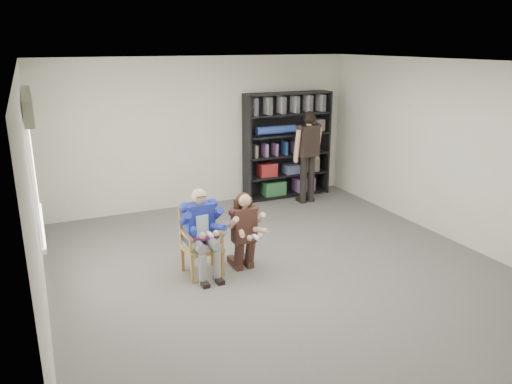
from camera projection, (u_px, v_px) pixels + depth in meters
name	position (u px, v px, depth m)	size (l,w,h in m)	color
room_shell	(290.00, 176.00, 6.35)	(6.00, 7.00, 2.80)	silver
floor	(288.00, 276.00, 6.76)	(6.00, 7.00, 0.01)	#5F5D59
window_left	(34.00, 164.00, 5.99)	(0.16, 2.00, 1.75)	white
armchair	(202.00, 242.00, 6.69)	(0.54, 0.52, 0.93)	#AD8448
seated_man	(201.00, 232.00, 6.65)	(0.52, 0.73, 1.21)	navy
kneeling_woman	(245.00, 232.00, 6.79)	(0.47, 0.75, 1.11)	#33221A
bookshelf	(287.00, 145.00, 9.98)	(1.80, 0.38, 2.10)	black
standing_man	(308.00, 158.00, 9.61)	(0.55, 0.31, 1.79)	black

